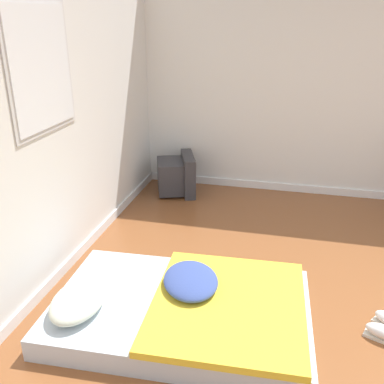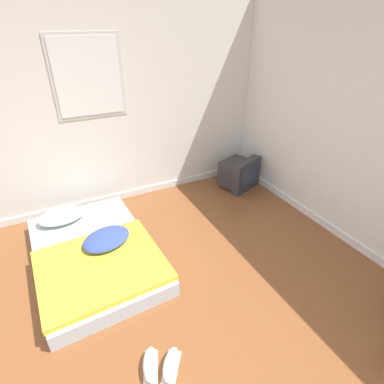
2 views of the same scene
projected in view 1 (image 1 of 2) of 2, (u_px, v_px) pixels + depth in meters
mattress_bed at (182, 308)px, 2.95m from camera, size 1.20×1.80×0.30m
crt_tv at (178, 175)px, 5.08m from camera, size 0.60×0.56×0.47m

